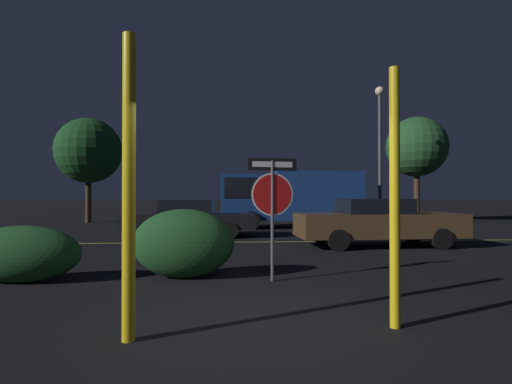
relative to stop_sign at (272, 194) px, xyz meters
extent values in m
plane|color=black|center=(-0.49, -2.26, -1.55)|extent=(260.00, 260.00, 0.00)
cube|color=gold|center=(-0.49, 6.00, -1.55)|extent=(32.24, 0.12, 0.01)
cylinder|color=#4C4C51|center=(0.00, 0.00, -0.48)|extent=(0.06, 0.06, 2.14)
cylinder|color=white|center=(0.00, 0.00, -0.01)|extent=(0.76, 0.14, 0.76)
cylinder|color=#B71414|center=(0.00, 0.00, -0.01)|extent=(0.70, 0.13, 0.71)
cube|color=black|center=(0.00, 0.00, 0.53)|extent=(0.90, 0.17, 0.22)
cube|color=white|center=(0.00, 0.00, 0.53)|extent=(0.74, 0.15, 0.10)
cylinder|color=yellow|center=(-1.83, -2.80, 0.06)|extent=(0.14, 0.14, 3.22)
cylinder|color=yellow|center=(1.12, -2.59, -0.05)|extent=(0.12, 0.12, 3.00)
ellipsoid|color=#1E4C23|center=(-4.39, 0.21, -1.05)|extent=(2.04, 0.90, 1.00)
ellipsoid|color=#1E4C23|center=(-1.60, 0.39, -0.91)|extent=(1.87, 0.98, 1.27)
cube|color=black|center=(-2.14, 7.97, -0.98)|extent=(4.83, 1.99, 0.54)
cube|color=black|center=(-2.29, 7.97, -0.44)|extent=(1.96, 1.63, 0.53)
cylinder|color=black|center=(-0.63, 8.77, -1.25)|extent=(0.61, 0.22, 0.60)
cylinder|color=black|center=(-0.70, 7.04, -1.25)|extent=(0.61, 0.22, 0.60)
cylinder|color=black|center=(-3.58, 8.89, -1.25)|extent=(0.61, 0.22, 0.60)
cylinder|color=black|center=(-3.65, 7.16, -1.25)|extent=(0.61, 0.22, 0.60)
sphere|color=#F4EFCC|center=(0.29, 8.43, -0.95)|extent=(0.14, 0.14, 0.14)
sphere|color=#F4EFCC|center=(0.24, 7.31, -0.95)|extent=(0.14, 0.14, 0.14)
cube|color=brown|center=(3.72, 4.59, -0.90)|extent=(4.92, 1.91, 0.69)
cube|color=black|center=(3.58, 4.58, -0.34)|extent=(2.00, 1.56, 0.44)
cylinder|color=black|center=(5.20, 5.47, -1.25)|extent=(0.61, 0.22, 0.60)
cylinder|color=black|center=(5.26, 3.81, -1.25)|extent=(0.61, 0.22, 0.60)
cylinder|color=black|center=(2.18, 5.36, -1.25)|extent=(0.61, 0.22, 0.60)
cylinder|color=black|center=(2.25, 3.70, -1.25)|extent=(0.61, 0.22, 0.60)
sphere|color=#F4EFCC|center=(6.16, 5.21, -0.87)|extent=(0.14, 0.14, 0.14)
sphere|color=#F4EFCC|center=(6.20, 4.14, -0.87)|extent=(0.14, 0.14, 0.14)
cube|color=navy|center=(0.17, 11.72, -0.10)|extent=(2.54, 2.13, 2.10)
cube|color=black|center=(0.17, 11.72, 0.32)|extent=(2.29, 2.16, 0.93)
cube|color=navy|center=(3.45, 11.79, -0.02)|extent=(4.11, 2.29, 2.25)
cylinder|color=black|center=(0.26, 10.66, -1.13)|extent=(0.85, 0.30, 0.84)
cylinder|color=black|center=(0.21, 12.78, -1.13)|extent=(0.85, 0.30, 0.84)
cylinder|color=black|center=(4.19, 10.75, -1.13)|extent=(0.85, 0.30, 0.84)
cylinder|color=black|center=(4.15, 12.87, -1.13)|extent=(0.85, 0.30, 0.84)
cylinder|color=#4C4C51|center=(6.68, 11.98, 1.67)|extent=(0.16, 0.16, 6.44)
sphere|color=#F9E5B2|center=(6.68, 11.98, 5.11)|extent=(0.45, 0.45, 0.45)
cylinder|color=#422D1E|center=(-8.63, 16.11, -0.17)|extent=(0.32, 0.32, 2.75)
sphere|color=#19471E|center=(-8.63, 16.11, 2.53)|extent=(3.68, 3.68, 3.68)
cylinder|color=#422D1E|center=(10.37, 15.71, 0.02)|extent=(0.32, 0.32, 3.14)
sphere|color=#235128|center=(10.37, 15.71, 2.87)|extent=(3.53, 3.53, 3.53)
camera|label=1|loc=(-0.81, -7.06, -0.03)|focal=28.00mm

